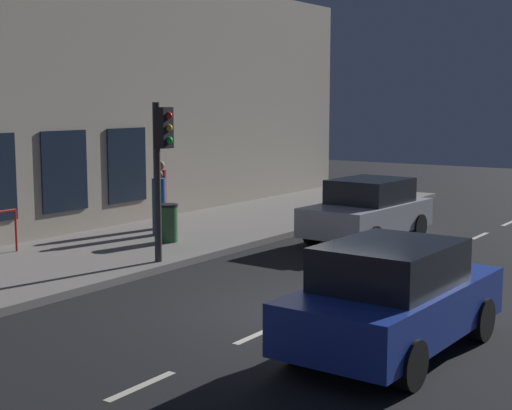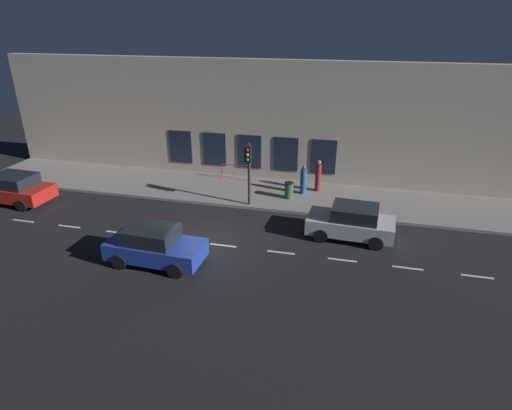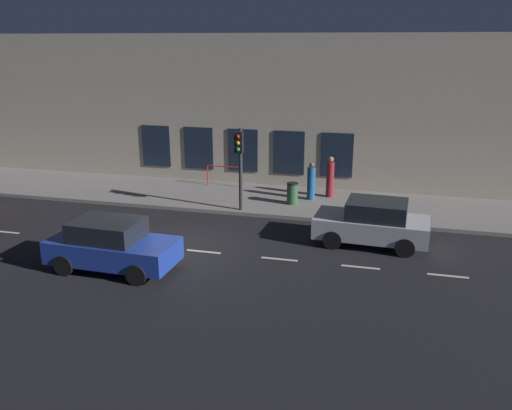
# 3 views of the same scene
# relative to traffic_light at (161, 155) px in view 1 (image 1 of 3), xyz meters

# --- Properties ---
(ground_plane) EXTENTS (60.00, 60.00, 0.00)m
(ground_plane) POSITION_rel_traffic_light_xyz_m (-4.24, 1.07, -2.41)
(ground_plane) COLOR black
(sidewalk) EXTENTS (4.50, 32.00, 0.15)m
(sidewalk) POSITION_rel_traffic_light_xyz_m (2.01, 1.07, -2.34)
(sidewalk) COLOR gray
(sidewalk) RESTS_ON ground
(lane_centre_line) EXTENTS (0.12, 27.20, 0.01)m
(lane_centre_line) POSITION_rel_traffic_light_xyz_m (-4.24, 0.07, -2.41)
(lane_centre_line) COLOR beige
(lane_centre_line) RESTS_ON ground
(traffic_light) EXTENTS (0.50, 0.32, 3.34)m
(traffic_light) POSITION_rel_traffic_light_xyz_m (0.00, 0.00, 0.00)
(traffic_light) COLOR #2D2D30
(traffic_light) RESTS_ON sidewalk
(parked_car_1) EXTENTS (2.05, 3.94, 1.58)m
(parked_car_1) POSITION_rel_traffic_light_xyz_m (-2.13, -5.36, -1.63)
(parked_car_1) COLOR #B7B7BC
(parked_car_1) RESTS_ON ground
(parked_car_2) EXTENTS (1.95, 3.98, 1.58)m
(parked_car_2) POSITION_rel_traffic_light_xyz_m (-6.27, 2.30, -1.63)
(parked_car_2) COLOR #1E389E
(parked_car_2) RESTS_ON ground
(pedestrian_0) EXTENTS (0.43, 0.43, 1.64)m
(pedestrian_0) POSITION_rel_traffic_light_xyz_m (2.32, -2.54, -1.51)
(pedestrian_0) COLOR #1E5189
(pedestrian_0) RESTS_ON sidewalk
(pedestrian_1) EXTENTS (0.35, 0.35, 1.81)m
(pedestrian_1) POSITION_rel_traffic_light_xyz_m (2.93, -3.29, -1.41)
(pedestrian_1) COLOR maroon
(pedestrian_1) RESTS_ON sidewalk
(trash_bin) EXTENTS (0.49, 0.49, 0.91)m
(trash_bin) POSITION_rel_traffic_light_xyz_m (1.46, -1.88, -1.80)
(trash_bin) COLOR #2D5633
(trash_bin) RESTS_ON sidewalk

